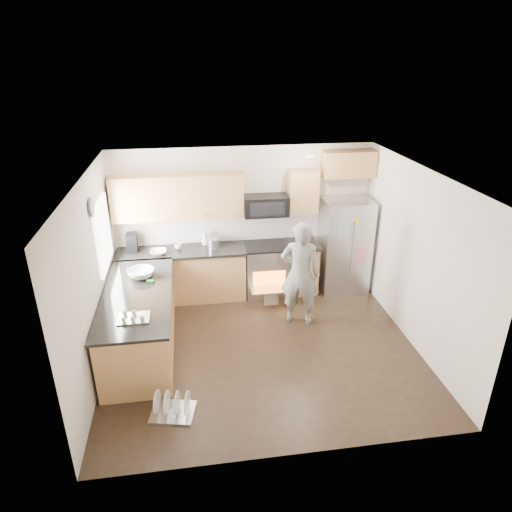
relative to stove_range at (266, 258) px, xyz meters
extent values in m
plane|color=black|center=(-0.35, -1.69, -0.68)|extent=(4.50, 4.50, 0.00)
cube|color=silver|center=(-0.35, 0.31, 0.62)|extent=(4.50, 0.04, 2.60)
cube|color=silver|center=(-0.35, -3.69, 0.62)|extent=(4.50, 0.04, 2.60)
cube|color=silver|center=(-2.60, -1.69, 0.62)|extent=(0.04, 4.00, 2.60)
cube|color=silver|center=(1.90, -1.69, 0.62)|extent=(0.04, 4.00, 2.60)
cube|color=white|center=(-0.35, -1.69, 1.92)|extent=(4.50, 4.00, 0.04)
cube|color=white|center=(-2.58, -0.69, 0.87)|extent=(0.04, 1.00, 1.00)
cylinder|color=beige|center=(0.55, -0.59, 1.91)|extent=(0.14, 0.14, 0.02)
cylinder|color=#474754|center=(-2.57, -1.24, 1.47)|extent=(0.03, 0.26, 0.26)
cube|color=tan|center=(-1.48, 0.01, -0.24)|extent=(2.15, 0.60, 0.87)
cube|color=black|center=(-1.48, 0.00, 0.23)|extent=(2.19, 0.64, 0.04)
cube|color=tan|center=(0.65, 0.01, -0.24)|extent=(0.50, 0.60, 0.87)
cube|color=black|center=(0.65, 0.00, 0.23)|extent=(0.54, 0.64, 0.04)
cube|color=tan|center=(-1.47, 0.14, 1.15)|extent=(2.16, 0.33, 0.74)
cube|color=tan|center=(0.65, 0.14, 1.15)|extent=(0.50, 0.33, 0.74)
cube|color=tan|center=(1.43, 0.14, 1.60)|extent=(0.90, 0.33, 0.44)
imported|color=white|center=(-1.85, -0.10, 0.28)|extent=(0.28, 0.28, 0.07)
imported|color=silver|center=(-1.06, 0.19, 0.39)|extent=(0.11, 0.11, 0.28)
imported|color=silver|center=(-1.53, 0.07, 0.30)|extent=(0.12, 0.12, 0.09)
cylinder|color=#B7B7BC|center=(-0.92, 0.08, 0.33)|extent=(0.23, 0.23, 0.15)
cube|color=black|center=(-2.29, 0.08, 0.41)|extent=(0.17, 0.21, 0.32)
cylinder|color=#B7B7BC|center=(0.65, 0.05, 0.29)|extent=(0.10, 0.10, 0.08)
cube|color=tan|center=(-2.10, -1.44, -0.24)|extent=(0.90, 2.30, 0.87)
cube|color=black|center=(-2.10, -1.44, 0.23)|extent=(0.96, 2.36, 0.04)
imported|color=white|center=(-2.07, -0.93, 0.31)|extent=(0.39, 0.39, 0.12)
cube|color=green|center=(-1.93, -1.12, 0.26)|extent=(0.10, 0.07, 0.03)
cube|color=#B7B7BC|center=(-2.08, -2.12, 0.29)|extent=(0.39, 0.30, 0.08)
cube|color=#B7B7BC|center=(0.00, -0.01, -0.23)|extent=(0.76, 0.62, 0.90)
cube|color=black|center=(0.00, -0.01, 0.24)|extent=(0.76, 0.60, 0.03)
cube|color=orange|center=(0.00, -0.33, -0.28)|extent=(0.56, 0.02, 0.34)
cube|color=#B7B7BC|center=(0.00, -0.49, -0.36)|extent=(0.70, 0.34, 0.03)
cube|color=silver|center=(0.00, -0.54, -0.50)|extent=(0.24, 0.03, 0.28)
cube|color=black|center=(0.00, 0.11, 0.94)|extent=(0.76, 0.40, 0.34)
cube|color=#B7B7BC|center=(1.42, -0.04, 0.17)|extent=(0.84, 0.65, 1.69)
cylinder|color=#B7B7BC|center=(1.39, -0.37, 0.29)|extent=(0.02, 0.02, 0.92)
cylinder|color=#B7B7BC|center=(1.45, -0.37, 0.29)|extent=(0.02, 0.02, 0.92)
cube|color=pink|center=(1.60, -0.36, 0.11)|extent=(0.22, 0.01, 0.28)
cube|color=#89ABDC|center=(1.25, -0.36, 0.57)|extent=(0.17, 0.01, 0.20)
imported|color=gray|center=(0.35, -1.05, 0.18)|extent=(0.73, 0.60, 1.72)
cube|color=#B7B7BC|center=(-1.64, -2.86, -0.66)|extent=(0.59, 0.51, 0.03)
cylinder|color=silver|center=(-1.82, -2.82, -0.50)|extent=(0.08, 0.28, 0.29)
cylinder|color=silver|center=(-1.70, -2.85, -0.50)|extent=(0.08, 0.28, 0.29)
cylinder|color=silver|center=(-1.58, -2.88, -0.50)|extent=(0.08, 0.28, 0.29)
cylinder|color=silver|center=(-1.46, -2.90, -0.50)|extent=(0.08, 0.28, 0.29)
camera|label=1|loc=(-1.28, -7.24, 3.35)|focal=32.00mm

